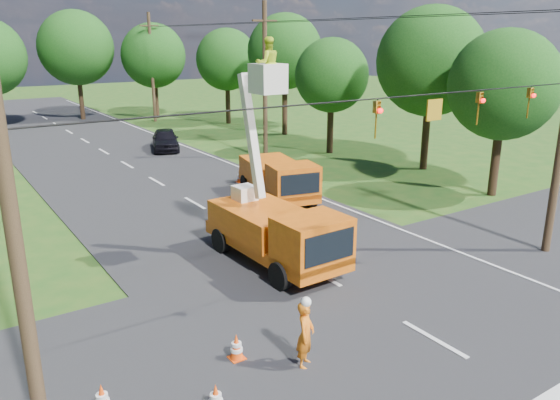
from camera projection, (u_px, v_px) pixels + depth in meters
ground at (157, 182)px, 30.61m from camera, size 140.00×140.00×0.00m
road_main at (157, 182)px, 30.61m from camera, size 12.00×100.00×0.06m
road_cross at (382, 311)px, 16.26m from camera, size 56.00×10.00×0.07m
edge_line at (243, 169)px, 33.58m from camera, size 0.12×90.00×0.02m
bucket_truck at (276, 220)px, 19.14m from camera, size 2.59×6.22×7.84m
second_truck at (279, 178)px, 26.86m from camera, size 3.40×6.24×2.22m
ground_worker at (305, 335)px, 13.30m from camera, size 0.75×0.72×1.73m
distant_car at (165, 139)px, 39.12m from camera, size 3.22×4.83×1.53m
traffic_cone_2 at (328, 241)px, 20.77m from camera, size 0.38×0.38×0.71m
traffic_cone_3 at (264, 207)px, 24.92m from camera, size 0.38×0.38×0.71m
traffic_cone_4 at (216, 399)px, 11.74m from camera, size 0.38×0.38×0.71m
traffic_cone_5 at (102, 399)px, 11.73m from camera, size 0.38×0.38×0.71m
traffic_cone_7 at (240, 176)px, 30.42m from camera, size 0.38×0.38×0.71m
traffic_cone_8 at (236, 347)px, 13.70m from camera, size 0.38×0.38×0.71m
pole_right_mid at (265, 81)px, 35.25m from camera, size 1.80×0.30×10.00m
pole_right_far at (152, 67)px, 51.19m from camera, size 1.80×0.30×10.00m
pole_left at (13, 228)px, 9.92m from camera, size 0.30×0.30×9.00m
signal_span at (449, 107)px, 15.74m from camera, size 18.00×0.29×1.07m
tree_right_a at (504, 85)px, 26.61m from camera, size 5.40×5.40×8.28m
tree_right_b at (431, 62)px, 31.94m from camera, size 6.40×6.40×9.65m
tree_right_c at (332, 76)px, 36.88m from camera, size 5.00×5.00×7.83m
tree_right_d at (285, 52)px, 43.72m from camera, size 6.00×6.00×9.70m
tree_right_e at (227, 60)px, 49.82m from camera, size 5.60×5.60×8.63m
tree_far_b at (76, 48)px, 51.77m from camera, size 7.00×7.00×10.32m
tree_far_c at (153, 56)px, 53.04m from camera, size 6.20×6.20×9.18m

